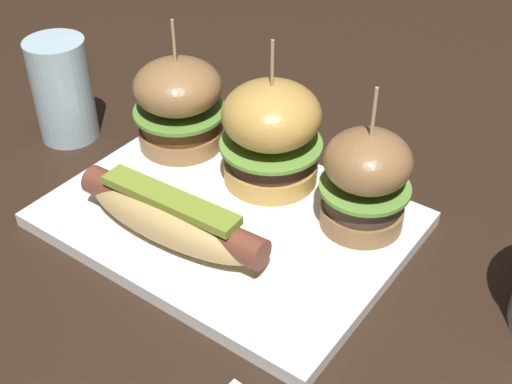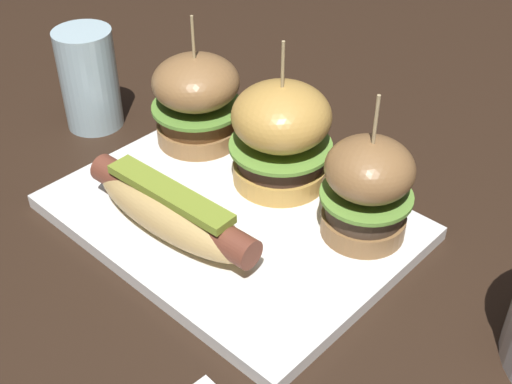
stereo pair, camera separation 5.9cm
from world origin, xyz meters
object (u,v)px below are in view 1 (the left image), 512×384
slider_center (271,133)px  water_glass (63,90)px  slider_right (366,180)px  hot_dog (171,217)px  slider_left (179,104)px  platter_main (228,219)px

slider_center → water_glass: slider_center is taller
slider_right → slider_center: bearing=175.3°
slider_center → water_glass: (-0.24, -0.05, -0.01)m
hot_dog → slider_left: slider_left is taller
hot_dog → water_glass: size_ratio=1.68×
slider_center → slider_right: 0.11m
slider_left → slider_right: (0.22, -0.00, -0.00)m
slider_left → slider_right: size_ratio=1.00×
slider_left → slider_right: bearing=-1.2°
hot_dog → water_glass: water_glass is taller
slider_center → platter_main: bearing=-89.6°
platter_main → slider_left: (-0.11, 0.07, 0.06)m
platter_main → slider_center: 0.09m
slider_left → slider_center: size_ratio=0.95×
slider_right → platter_main: bearing=-150.6°
platter_main → water_glass: size_ratio=2.81×
platter_main → slider_left: slider_left is taller
platter_main → water_glass: (-0.24, 0.02, 0.05)m
platter_main → slider_left: bearing=150.2°
slider_left → slider_center: 0.11m
platter_main → hot_dog: hot_dog is taller
hot_dog → slider_right: (0.13, 0.12, 0.03)m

